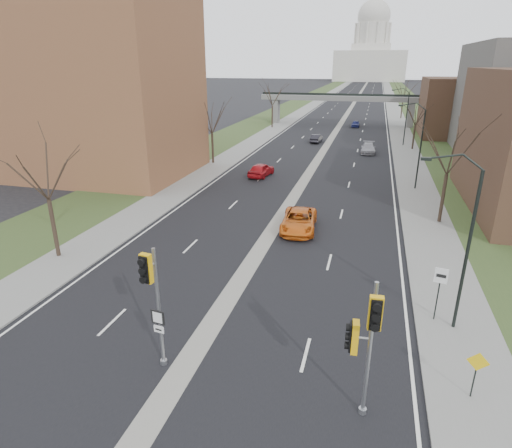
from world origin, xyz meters
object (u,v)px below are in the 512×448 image
at_px(car_left_far, 316,138).
at_px(signal_pole_median, 152,289).
at_px(car_right_mid, 368,148).
at_px(speed_limit_sign, 440,285).
at_px(car_right_far, 356,124).
at_px(signal_pole_right, 366,334).
at_px(warning_sign, 476,368).
at_px(car_left_near, 261,170).
at_px(car_right_near, 299,221).

bearing_deg(car_left_far, signal_pole_median, 95.10).
bearing_deg(car_right_mid, speed_limit_sign, -84.61).
bearing_deg(signal_pole_median, car_right_mid, 89.34).
xyz_separation_m(speed_limit_sign, car_right_far, (-7.59, 71.14, -1.48)).
relative_size(signal_pole_right, car_right_mid, 1.13).
distance_m(signal_pole_median, car_right_mid, 51.69).
bearing_deg(signal_pole_right, speed_limit_sign, 61.01).
bearing_deg(speed_limit_sign, car_right_mid, 107.40).
distance_m(warning_sign, car_left_far, 57.95).
xyz_separation_m(car_left_far, car_right_mid, (8.53, -6.85, 0.06)).
height_order(speed_limit_sign, car_right_mid, speed_limit_sign).
bearing_deg(car_left_near, car_right_mid, -116.26).
bearing_deg(car_right_mid, car_left_far, 140.94).
distance_m(car_left_far, car_right_mid, 10.94).
xyz_separation_m(signal_pole_right, car_left_near, (-12.62, 34.18, -2.89)).
bearing_deg(signal_pole_median, signal_pole_right, 4.34).
xyz_separation_m(warning_sign, car_left_far, (-13.72, 56.29, -0.80)).
height_order(signal_pole_right, car_left_near, signal_pole_right).
xyz_separation_m(warning_sign, car_left_near, (-16.90, 32.08, -0.68)).
distance_m(signal_pole_right, car_left_near, 36.54).
xyz_separation_m(signal_pole_right, car_left_far, (-9.43, 58.39, -3.01)).
height_order(warning_sign, car_right_near, warning_sign).
bearing_deg(warning_sign, car_left_near, 126.27).
distance_m(speed_limit_sign, car_right_far, 71.56).
bearing_deg(car_right_mid, car_left_near, -124.32).
bearing_deg(signal_pole_median, car_right_far, 94.56).
bearing_deg(signal_pole_median, car_left_far, 98.73).
bearing_deg(car_left_far, car_right_near, 99.83).
bearing_deg(car_left_near, speed_limit_sign, 128.89).
distance_m(speed_limit_sign, car_right_mid, 44.28).
height_order(car_left_near, car_right_far, car_left_near).
relative_size(signal_pole_median, warning_sign, 2.69).
height_order(warning_sign, car_left_near, warning_sign).
xyz_separation_m(car_left_near, car_right_far, (8.52, 44.47, -0.14)).
relative_size(signal_pole_median, car_right_near, 0.99).
bearing_deg(signal_pole_right, car_left_near, 106.29).
bearing_deg(speed_limit_sign, signal_pole_right, -103.31).
xyz_separation_m(signal_pole_median, car_right_mid, (7.54, 51.04, -3.18)).
height_order(signal_pole_median, car_right_far, signal_pole_median).
bearing_deg(warning_sign, car_left_far, 112.17).
bearing_deg(car_right_far, signal_pole_right, -86.42).
relative_size(car_left_near, car_right_mid, 0.93).
xyz_separation_m(signal_pole_right, speed_limit_sign, (3.50, 7.50, -1.55)).
height_order(warning_sign, car_right_mid, warning_sign).
bearing_deg(car_right_mid, signal_pole_median, -98.71).
bearing_deg(warning_sign, signal_pole_right, -145.45).
bearing_deg(car_right_far, signal_pole_median, -92.58).
xyz_separation_m(signal_pole_right, car_right_mid, (-0.90, 51.54, -2.95)).
bearing_deg(speed_limit_sign, signal_pole_median, -137.91).
xyz_separation_m(signal_pole_median, car_left_far, (-0.99, 57.89, -3.23)).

